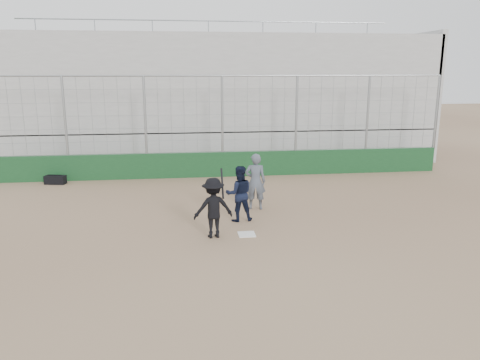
{
  "coord_description": "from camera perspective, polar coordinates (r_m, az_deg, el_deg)",
  "views": [
    {
      "loc": [
        -1.63,
        -11.49,
        4.22
      ],
      "look_at": [
        0.0,
        1.4,
        1.15
      ],
      "focal_mm": 35.0,
      "sensor_mm": 36.0,
      "label": 1
    }
  ],
  "objects": [
    {
      "name": "backstop",
      "position": [
        18.85,
        -2.14,
        3.31
      ],
      "size": [
        18.1,
        0.25,
        4.04
      ],
      "color": "#12391B",
      "rests_on": "ground"
    },
    {
      "name": "bleachers",
      "position": [
        23.54,
        -3.27,
        10.11
      ],
      "size": [
        20.25,
        6.7,
        6.98
      ],
      "color": "#9F9F9F",
      "rests_on": "ground"
    },
    {
      "name": "ground",
      "position": [
        12.35,
        0.82,
        -6.69
      ],
      "size": [
        90.0,
        90.0,
        0.0
      ],
      "primitive_type": "plane",
      "color": "brown",
      "rests_on": "ground"
    },
    {
      "name": "umpire",
      "position": [
        14.39,
        1.89,
        -0.52
      ],
      "size": [
        0.7,
        0.53,
        1.57
      ],
      "primitive_type": "imported",
      "rotation": [
        0.0,
        0.0,
        2.95
      ],
      "color": "#4A525E",
      "rests_on": "ground"
    },
    {
      "name": "batter_at_plate",
      "position": [
        11.98,
        -3.28,
        -3.4
      ],
      "size": [
        1.08,
        0.79,
        1.74
      ],
      "color": "black",
      "rests_on": "ground"
    },
    {
      "name": "equipment_bag",
      "position": [
        19.01,
        -21.59,
        0.03
      ],
      "size": [
        0.82,
        0.48,
        0.37
      ],
      "color": "black",
      "rests_on": "ground"
    },
    {
      "name": "catcher_crouched",
      "position": [
        13.28,
        -0.1,
        -2.78
      ],
      "size": [
        0.84,
        0.68,
        1.09
      ],
      "color": "black",
      "rests_on": "ground"
    },
    {
      "name": "home_plate",
      "position": [
        12.35,
        0.82,
        -6.64
      ],
      "size": [
        0.44,
        0.44,
        0.02
      ],
      "primitive_type": "cube",
      "color": "white",
      "rests_on": "ground"
    }
  ]
}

